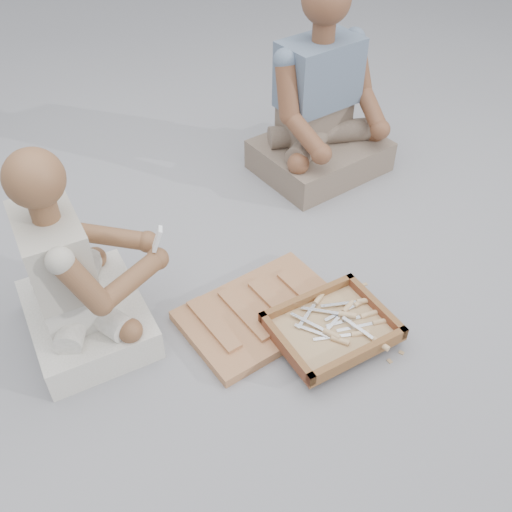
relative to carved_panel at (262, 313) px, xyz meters
name	(u,v)px	position (x,y,z in m)	size (l,w,h in m)	color
ground	(283,321)	(0.07, -0.06, -0.02)	(60.00, 60.00, 0.00)	gray
carved_panel	(262,313)	(0.00, 0.00, 0.00)	(0.63, 0.42, 0.04)	#975E3A
tool_tray	(332,328)	(0.20, -0.22, 0.04)	(0.49, 0.41, 0.06)	brown
chisel_0	(357,304)	(0.35, -0.15, 0.05)	(0.22, 0.05, 0.02)	silver
chisel_1	(364,316)	(0.34, -0.22, 0.05)	(0.22, 0.03, 0.02)	silver
chisel_2	(327,332)	(0.17, -0.24, 0.06)	(0.13, 0.20, 0.02)	silver
chisel_3	(360,301)	(0.37, -0.15, 0.05)	(0.22, 0.07, 0.02)	silver
chisel_4	(376,341)	(0.31, -0.35, 0.06)	(0.09, 0.21, 0.02)	silver
chisel_5	(335,338)	(0.18, -0.27, 0.05)	(0.16, 0.18, 0.02)	silver
chisel_6	(342,314)	(0.27, -0.18, 0.06)	(0.19, 0.14, 0.02)	silver
chisel_7	(345,310)	(0.29, -0.16, 0.05)	(0.20, 0.12, 0.02)	silver
chisel_8	(317,302)	(0.21, -0.08, 0.05)	(0.19, 0.14, 0.02)	silver
chisel_9	(355,334)	(0.26, -0.28, 0.05)	(0.22, 0.07, 0.02)	silver
chisel_10	(376,323)	(0.37, -0.26, 0.04)	(0.22, 0.05, 0.02)	silver
wood_chip_0	(390,361)	(0.35, -0.41, -0.02)	(0.02, 0.01, 0.00)	tan
wood_chip_1	(401,353)	(0.42, -0.39, -0.02)	(0.02, 0.01, 0.00)	tan
wood_chip_2	(365,284)	(0.49, -0.01, -0.02)	(0.02, 0.01, 0.00)	tan
wood_chip_3	(346,329)	(0.28, -0.20, -0.02)	(0.02, 0.01, 0.00)	tan
wood_chip_4	(221,295)	(-0.11, 0.18, -0.02)	(0.02, 0.01, 0.00)	tan
wood_chip_5	(351,276)	(0.46, 0.06, -0.02)	(0.02, 0.01, 0.00)	tan
wood_chip_6	(370,324)	(0.38, -0.22, -0.02)	(0.02, 0.01, 0.00)	tan
wood_chip_7	(376,352)	(0.33, -0.35, -0.02)	(0.02, 0.01, 0.00)	tan
wood_chip_8	(284,345)	(0.02, -0.17, -0.02)	(0.02, 0.01, 0.00)	tan
wood_chip_9	(320,307)	(0.24, -0.05, -0.02)	(0.02, 0.01, 0.00)	tan
craftsman	(76,280)	(-0.66, 0.21, 0.27)	(0.58, 0.57, 0.84)	silver
companion	(321,112)	(0.74, 0.89, 0.31)	(0.74, 0.64, 1.00)	#706050
mobile_phone	(157,239)	(-0.35, 0.17, 0.38)	(0.06, 0.05, 0.10)	white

